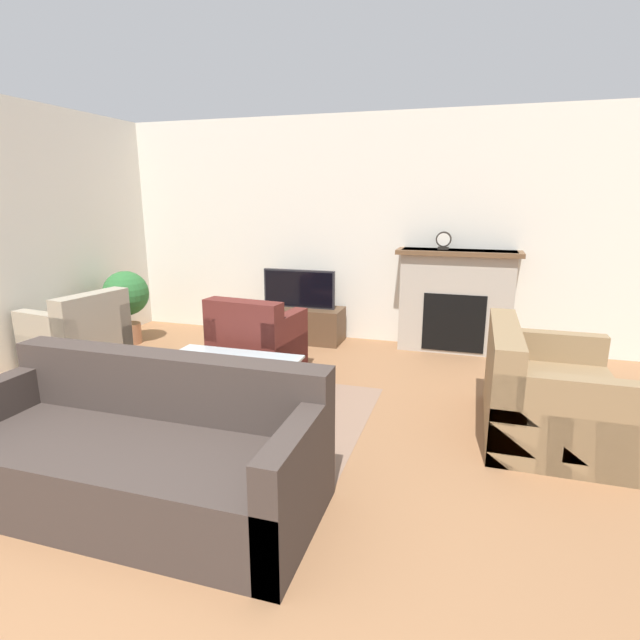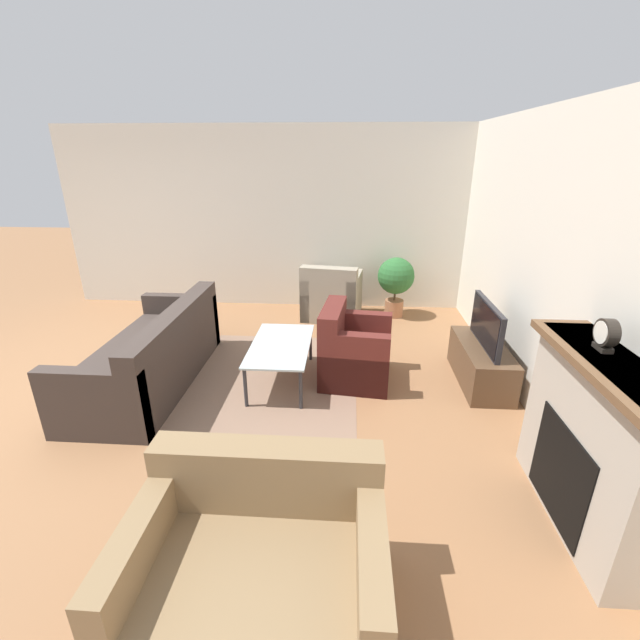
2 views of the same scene
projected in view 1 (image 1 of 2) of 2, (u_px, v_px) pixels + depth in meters
name	position (u px, v px, depth m)	size (l,w,h in m)	color
ground_plane	(66.00, 626.00, 2.10)	(20.00, 20.00, 0.00)	#936642
wall_back	(345.00, 230.00, 6.11)	(8.72, 0.06, 2.70)	silver
area_rug	(226.00, 413.00, 4.16)	(2.33, 1.81, 0.00)	#896B56
fireplace	(456.00, 299.00, 5.71)	(1.36, 0.39, 1.17)	#B2A899
tv_stand	(299.00, 324.00, 6.22)	(1.08, 0.44, 0.42)	brown
tv	(299.00, 289.00, 6.11)	(0.90, 0.06, 0.47)	#232328
couch_sectional	(142.00, 456.00, 2.91)	(2.12, 0.90, 0.82)	#3D332D
couch_loveseat	(545.00, 398.00, 3.74)	(0.92, 1.27, 0.82)	#8C704C
armchair_by_window	(79.00, 340.00, 5.17)	(0.86, 0.90, 0.82)	#9E937F
armchair_accent	(256.00, 348.00, 4.92)	(0.83, 0.79, 0.82)	#5B231E
coffee_table	(230.00, 364.00, 4.17)	(1.13, 0.61, 0.43)	#333338
potted_plant	(126.00, 298.00, 6.01)	(0.54, 0.54, 0.89)	#AD704C
mantel_clock	(444.00, 240.00, 5.60)	(0.17, 0.07, 0.20)	#28231E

